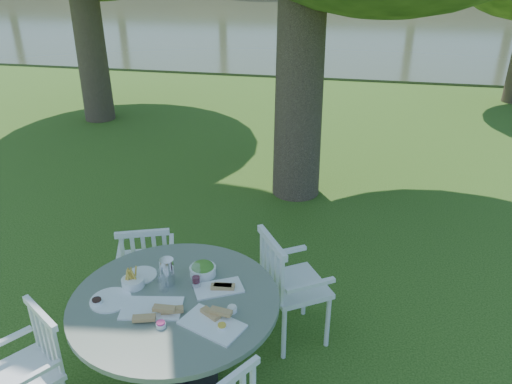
# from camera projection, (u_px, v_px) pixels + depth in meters

# --- Properties ---
(ground) EXTENTS (140.00, 140.00, 0.00)m
(ground) POSITION_uv_depth(u_px,v_px,m) (252.00, 274.00, 5.14)
(ground) COLOR #1B3C0C
(ground) RESTS_ON ground
(table) EXTENTS (1.48, 1.48, 0.80)m
(table) POSITION_uv_depth(u_px,v_px,m) (176.00, 315.00, 3.57)
(table) COLOR black
(table) RESTS_ON ground
(chair_ne) EXTENTS (0.67, 0.68, 1.00)m
(chair_ne) POSITION_uv_depth(u_px,v_px,m) (285.00, 281.00, 4.05)
(chair_ne) COLOR white
(chair_ne) RESTS_ON ground
(chair_nw) EXTENTS (0.57, 0.55, 0.89)m
(chair_nw) POSITION_uv_depth(u_px,v_px,m) (147.00, 262.00, 4.41)
(chair_nw) COLOR white
(chair_nw) RESTS_ON ground
(chair_sw) EXTENTS (0.60, 0.59, 0.88)m
(chair_sw) POSITION_uv_depth(u_px,v_px,m) (34.00, 361.00, 3.34)
(chair_sw) COLOR white
(chair_sw) RESTS_ON ground
(tableware) EXTENTS (1.14, 0.82, 0.21)m
(tableware) POSITION_uv_depth(u_px,v_px,m) (172.00, 287.00, 3.56)
(tableware) COLOR white
(tableware) RESTS_ON table
(river) EXTENTS (100.00, 28.00, 0.12)m
(river) POSITION_uv_depth(u_px,v_px,m) (345.00, 19.00, 25.48)
(river) COLOR #2F3821
(river) RESTS_ON ground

